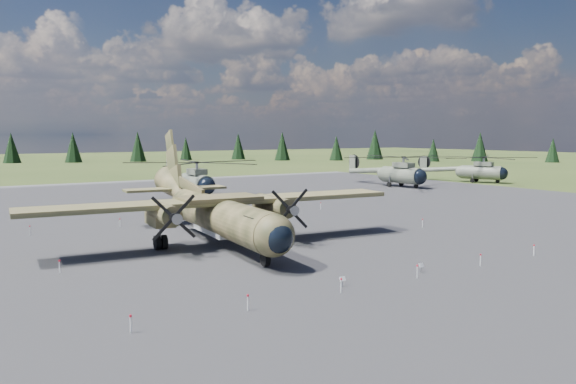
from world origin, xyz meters
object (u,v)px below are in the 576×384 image
transport_plane (215,208)px  helicopter_mid (401,165)px  helicopter_far (481,164)px  helicopter_near (195,172)px

transport_plane → helicopter_mid: 55.77m
transport_plane → helicopter_mid: (48.12, 28.18, 0.86)m
helicopter_mid → helicopter_far: bearing=-7.1°
transport_plane → helicopter_mid: size_ratio=1.22×
transport_plane → helicopter_near: size_ratio=1.24×
helicopter_near → helicopter_far: helicopter_near is taller
helicopter_near → transport_plane: bearing=-108.3°
helicopter_near → helicopter_mid: 36.17m
transport_plane → helicopter_near: transport_plane is taller
transport_plane → helicopter_mid: bearing=35.5°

